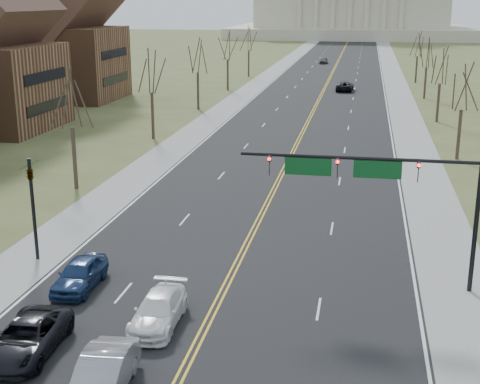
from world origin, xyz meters
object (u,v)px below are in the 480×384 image
at_px(car_sb_outer_lead, 27,338).
at_px(car_far_nb, 345,86).
at_px(signal_left, 32,198).
at_px(car_sb_outer_second, 80,274).
at_px(car_sb_inner_lead, 103,376).
at_px(car_far_sb, 324,61).
at_px(car_sb_inner_second, 158,311).
at_px(signal_mast, 376,179).

relative_size(car_sb_outer_lead, car_far_nb, 0.96).
xyz_separation_m(signal_left, car_sb_outer_second, (4.09, -3.31, -2.93)).
height_order(car_sb_inner_lead, car_sb_outer_second, car_sb_inner_lead).
bearing_deg(car_sb_outer_lead, car_far_sb, 85.10).
height_order(signal_left, car_far_nb, signal_left).
xyz_separation_m(car_sb_inner_second, car_sb_outer_second, (-5.23, 3.18, 0.07)).
relative_size(signal_left, car_far_sb, 1.53).
bearing_deg(signal_mast, car_sb_outer_lead, -144.96).
xyz_separation_m(car_sb_outer_second, car_far_nb, (10.84, 80.38, -0.00)).
relative_size(signal_left, car_far_nb, 1.08).
relative_size(signal_mast, car_sb_inner_second, 2.48).
bearing_deg(car_sb_inner_lead, car_sb_outer_lead, 147.31).
xyz_separation_m(signal_mast, signal_left, (-18.95, 0.00, -2.05)).
height_order(car_sb_inner_second, car_far_sb, car_sb_inner_second).
bearing_deg(car_far_sb, signal_left, -87.40).
relative_size(signal_left, car_sb_outer_lead, 1.12).
height_order(signal_left, car_sb_inner_lead, signal_left).
height_order(signal_mast, car_far_sb, signal_mast).
bearing_deg(signal_mast, signal_left, 180.00).
relative_size(car_sb_outer_second, car_far_nb, 0.82).
height_order(car_sb_outer_second, car_far_sb, car_sb_outer_second).
height_order(car_sb_outer_lead, car_far_sb, car_sb_outer_lead).
distance_m(car_sb_inner_second, car_far_nb, 83.75).
xyz_separation_m(car_sb_inner_lead, car_far_sb, (-0.49, 136.46, -0.15)).
distance_m(signal_left, car_sb_outer_second, 6.02).
xyz_separation_m(car_sb_outer_lead, car_far_sb, (3.84, 134.12, -0.08)).
bearing_deg(car_sb_inner_second, car_far_sb, 88.78).
distance_m(car_sb_outer_lead, car_sb_inner_second, 5.88).
height_order(car_sb_outer_second, car_far_nb, car_sb_outer_second).
bearing_deg(signal_mast, car_far_sb, 94.82).
distance_m(car_sb_outer_lead, car_far_nb, 87.71).
height_order(car_sb_outer_lead, car_sb_outer_second, car_sb_outer_second).
height_order(signal_left, car_sb_inner_second, signal_left).
bearing_deg(car_sb_outer_lead, car_sb_outer_second, 91.36).
height_order(car_sb_inner_lead, car_sb_outer_lead, car_sb_inner_lead).
xyz_separation_m(signal_left, car_far_sb, (8.48, 124.09, -3.03)).
height_order(signal_left, car_sb_outer_lead, signal_left).
bearing_deg(car_far_sb, car_sb_inner_lead, -83.29).
relative_size(signal_left, car_sb_inner_lead, 1.21).
relative_size(signal_mast, car_far_nb, 2.18).
distance_m(car_sb_inner_lead, car_sb_outer_second, 10.29).
distance_m(signal_mast, signal_left, 19.06).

